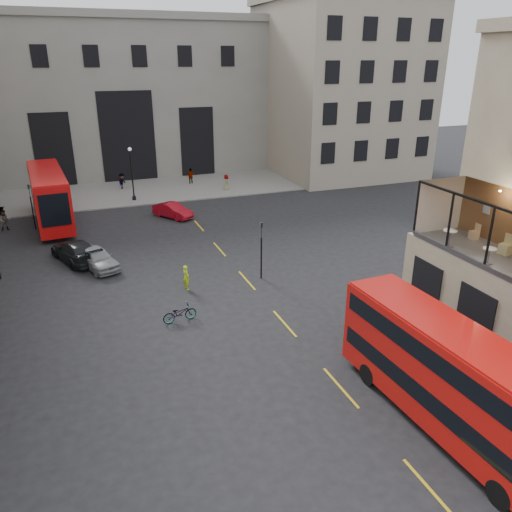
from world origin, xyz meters
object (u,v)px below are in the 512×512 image
object	(u,v)px
bus_far	(49,194)
cafe_chair_c	(505,248)
car_c	(76,251)
pedestrian_c	(191,176)
traffic_light_near	(261,243)
bus_near	(450,374)
bicycle	(180,313)
cafe_table_mid	(489,253)
cyclist	(186,277)
cafe_chair_d	(474,235)
car_a	(97,258)
traffic_light_far	(31,201)
pedestrian_d	(226,183)
pedestrian_b	(122,182)
car_b	(173,211)
street_lamp_b	(132,177)
pedestrian_a	(5,220)
cafe_table_far	(450,236)

from	to	relation	value
bus_far	cafe_chair_c	world-z (taller)	cafe_chair_c
car_c	pedestrian_c	distance (m)	23.38
traffic_light_near	bus_near	size ratio (longest dim) A/B	0.36
bicycle	cafe_table_mid	distance (m)	15.71
cyclist	pedestrian_c	bearing A→B (deg)	-24.74
cafe_chair_c	cafe_chair_d	xyz separation A→B (m)	(0.19, 2.22, -0.05)
bus_far	bicycle	xyz separation A→B (m)	(6.38, -20.94, -2.07)
car_a	cafe_chair_c	distance (m)	24.80
traffic_light_far	pedestrian_d	distance (m)	20.12
traffic_light_far	pedestrian_b	size ratio (longest dim) A/B	2.09
traffic_light_near	bus_near	distance (m)	15.56
pedestrian_b	pedestrian_c	xyz separation A→B (m)	(7.52, -0.22, 0.01)
pedestrian_c	bicycle	bearing A→B (deg)	72.15
car_b	car_c	xyz separation A→B (m)	(-8.51, -7.72, 0.10)
cafe_chair_d	car_a	bearing A→B (deg)	141.72
cafe_chair_d	cyclist	bearing A→B (deg)	146.06
traffic_light_near	traffic_light_far	distance (m)	21.26
traffic_light_far	street_lamp_b	size ratio (longest dim) A/B	0.71
pedestrian_a	pedestrian_c	size ratio (longest dim) A/B	0.96
traffic_light_far	pedestrian_c	size ratio (longest dim) A/B	2.08
traffic_light_far	pedestrian_a	size ratio (longest dim) A/B	2.17
cafe_chair_c	cafe_chair_d	world-z (taller)	cafe_chair_c
traffic_light_far	cafe_table_far	bearing A→B (deg)	-51.00
pedestrian_c	cafe_table_far	bearing A→B (deg)	94.21
pedestrian_a	bus_near	bearing A→B (deg)	-66.34
cyclist	cafe_chair_d	size ratio (longest dim) A/B	1.94
traffic_light_far	cyclist	size ratio (longest dim) A/B	2.41
pedestrian_b	pedestrian_a	bearing A→B (deg)	168.87
bus_near	pedestrian_b	distance (m)	43.09
bus_near	car_a	xyz separation A→B (m)	(-11.28, 21.02, -1.63)
bus_far	pedestrian_a	size ratio (longest dim) A/B	6.64
pedestrian_a	traffic_light_near	bearing A→B (deg)	-50.91
car_b	cafe_table_mid	world-z (taller)	cafe_table_mid
street_lamp_b	bicycle	distance (m)	25.81
traffic_light_near	car_b	xyz separation A→B (m)	(-2.56, 15.14, -1.77)
pedestrian_c	traffic_light_near	bearing A→B (deg)	82.95
pedestrian_b	cafe_chair_c	distance (m)	40.62
cafe_table_far	cafe_chair_c	distance (m)	2.56
street_lamp_b	car_c	world-z (taller)	street_lamp_b
cafe_chair_c	pedestrian_c	bearing A→B (deg)	99.30
cafe_chair_c	pedestrian_d	bearing A→B (deg)	95.59
traffic_light_near	car_c	bearing A→B (deg)	146.19
cafe_table_mid	traffic_light_near	bearing A→B (deg)	119.39
pedestrian_d	cafe_chair_d	bearing A→B (deg)	175.99
bus_near	cyclist	distance (m)	16.97
traffic_light_near	cafe_table_mid	xyz separation A→B (m)	(6.55, -11.63, 2.67)
traffic_light_far	car_a	world-z (taller)	traffic_light_far
street_lamp_b	cafe_table_far	bearing A→B (deg)	-69.92
street_lamp_b	cyclist	bearing A→B (deg)	-89.77
cyclist	pedestrian_a	distance (m)	19.98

